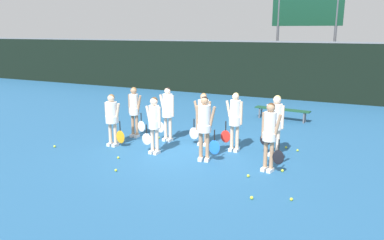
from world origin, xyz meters
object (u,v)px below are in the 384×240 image
Objects in this scene: player_3 at (270,132)px; player_5 at (167,110)px; player_4 at (134,108)px; tennis_ball_11 at (298,150)px; tennis_ball_0 at (291,199)px; tennis_ball_6 at (55,146)px; tennis_ball_5 at (118,158)px; player_0 at (112,116)px; tennis_ball_4 at (252,198)px; player_8 at (276,121)px; tennis_ball_2 at (248,176)px; tennis_ball_10 at (159,138)px; player_7 at (235,118)px; scoreboard at (307,15)px; tennis_ball_1 at (282,171)px; player_2 at (205,123)px; tennis_ball_3 at (116,170)px; tennis_ball_9 at (118,133)px; bench_courtside at (282,110)px; player_6 at (203,115)px; player_1 at (154,121)px; tennis_ball_7 at (156,130)px.

player_5 is at bearing 171.94° from player_3.
tennis_ball_11 is at bearing 5.64° from player_4.
tennis_ball_6 is at bearing 174.46° from tennis_ball_0.
tennis_ball_5 is 5.16m from tennis_ball_11.
tennis_ball_4 is at bearing -21.46° from player_0.
player_8 reaches higher than tennis_ball_2.
player_8 is at bearing 12.74° from player_0.
player_0 is 22.31× the size of tennis_ball_10.
player_8 is at bearing 3.54° from player_7.
scoreboard is 12.85m from tennis_ball_1.
tennis_ball_11 is at bearing 29.77° from player_2.
player_2 is 24.77× the size of tennis_ball_4.
tennis_ball_3 is 0.94× the size of tennis_ball_9.
player_8 reaches higher than player_0.
tennis_ball_1 is 1.82m from tennis_ball_11.
tennis_ball_1 is 0.98× the size of tennis_ball_4.
tennis_ball_3 is (1.35, -1.75, -0.91)m from player_0.
player_5 is 26.59× the size of tennis_ball_11.
tennis_ball_3 is 0.91× the size of tennis_ball_10.
tennis_ball_11 is (4.35, 0.54, -0.00)m from tennis_ball_10.
tennis_ball_10 is at bearing -120.07° from bench_courtside.
tennis_ball_10 is at bearing 170.98° from player_6.
player_2 is at bearing -111.11° from player_7.
scoreboard is 76.30× the size of tennis_ball_10.
player_6 is at bearing 57.72° from player_1.
player_1 reaches higher than bench_courtside.
player_0 is 0.92× the size of player_3.
player_1 is 2.63m from tennis_ball_9.
player_1 is at bearing -107.75° from bench_courtside.
player_3 reaches higher than player_7.
tennis_ball_9 is (-1.97, 2.86, 0.00)m from tennis_ball_3.
player_3 is 2.20m from tennis_ball_11.
scoreboard is at bearing 71.10° from tennis_ball_7.
bench_courtside is 8.49m from tennis_ball_6.
scoreboard is 3.17× the size of player_7.
tennis_ball_5 is at bearing -48.55° from player_0.
player_8 is (0.94, -10.94, -3.18)m from scoreboard.
player_7 is 24.14× the size of tennis_ball_2.
player_1 is 1.90m from player_4.
player_6 is 23.54× the size of tennis_ball_9.
player_7 is at bearing 149.50° from player_3.
player_4 is 0.96× the size of player_7.
player_5 reaches higher than tennis_ball_3.
tennis_ball_1 is (5.15, -0.03, -0.91)m from player_0.
player_7 is at bearing 21.28° from tennis_ball_6.
bench_courtside reaches higher than tennis_ball_6.
player_8 is at bearing 24.87° from player_2.
scoreboard is at bearing 75.08° from tennis_ball_10.
player_2 reaches higher than bench_courtside.
tennis_ball_7 is (-5.33, 3.64, -0.00)m from tennis_ball_0.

